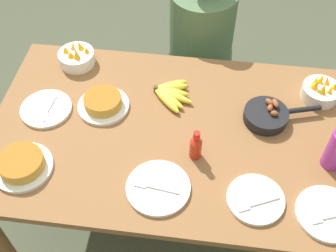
% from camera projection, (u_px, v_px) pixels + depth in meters
% --- Properties ---
extents(ground_plane, '(14.00, 14.00, 0.00)m').
position_uv_depth(ground_plane, '(168.00, 213.00, 2.40)').
color(ground_plane, '#474C38').
extents(dining_table, '(1.55, 0.97, 0.76)m').
position_uv_depth(dining_table, '(168.00, 144.00, 1.89)').
color(dining_table, brown).
rests_on(dining_table, ground_plane).
extents(banana_bunch, '(0.20, 0.23, 0.04)m').
position_uv_depth(banana_bunch, '(170.00, 93.00, 1.94)').
color(banana_bunch, yellow).
rests_on(banana_bunch, dining_table).
extents(skillet, '(0.34, 0.19, 0.08)m').
position_uv_depth(skillet, '(268.00, 115.00, 1.84)').
color(skillet, black).
rests_on(skillet, dining_table).
extents(frittata_plate_center, '(0.24, 0.24, 0.06)m').
position_uv_depth(frittata_plate_center, '(22.00, 164.00, 1.67)').
color(frittata_plate_center, silver).
rests_on(frittata_plate_center, dining_table).
extents(frittata_plate_side, '(0.23, 0.23, 0.06)m').
position_uv_depth(frittata_plate_side, '(103.00, 103.00, 1.89)').
color(frittata_plate_side, silver).
rests_on(frittata_plate_side, dining_table).
extents(empty_plate_near_front, '(0.25, 0.25, 0.02)m').
position_uv_depth(empty_plate_near_front, '(157.00, 188.00, 1.63)').
color(empty_plate_near_front, silver).
rests_on(empty_plate_near_front, dining_table).
extents(empty_plate_far_left, '(0.22, 0.22, 0.02)m').
position_uv_depth(empty_plate_far_left, '(255.00, 199.00, 1.59)').
color(empty_plate_far_left, silver).
rests_on(empty_plate_far_left, dining_table).
extents(empty_plate_far_right, '(0.23, 0.23, 0.02)m').
position_uv_depth(empty_plate_far_right, '(46.00, 109.00, 1.89)').
color(empty_plate_far_right, silver).
rests_on(empty_plate_far_right, dining_table).
extents(empty_plate_mid_edge, '(0.24, 0.24, 0.02)m').
position_uv_depth(empty_plate_mid_edge, '(327.00, 214.00, 1.56)').
color(empty_plate_mid_edge, silver).
rests_on(empty_plate_mid_edge, dining_table).
extents(fruit_bowl_mango, '(0.18, 0.18, 0.12)m').
position_uv_depth(fruit_bowl_mango, '(77.00, 57.00, 2.07)').
color(fruit_bowl_mango, silver).
rests_on(fruit_bowl_mango, dining_table).
extents(fruit_bowl_citrus, '(0.17, 0.17, 0.12)m').
position_uv_depth(fruit_bowl_citrus, '(321.00, 91.00, 1.92)').
color(fruit_bowl_citrus, silver).
rests_on(fruit_bowl_citrus, dining_table).
extents(hot_sauce_bottle, '(0.05, 0.05, 0.15)m').
position_uv_depth(hot_sauce_bottle, '(196.00, 146.00, 1.69)').
color(hot_sauce_bottle, '#B72814').
rests_on(hot_sauce_bottle, dining_table).
extents(person_figure, '(0.39, 0.39, 1.20)m').
position_uv_depth(person_figure, '(199.00, 62.00, 2.50)').
color(person_figure, black).
rests_on(person_figure, ground_plane).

